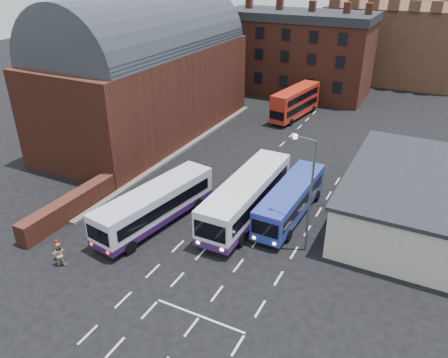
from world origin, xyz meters
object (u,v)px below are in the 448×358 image
at_px(bus_white_outbound, 155,203).
at_px(bus_red_double, 295,102).
at_px(bus_white_inbound, 247,195).
at_px(bus_blue, 290,199).
at_px(pedestrian_red, 59,250).
at_px(pedestrian_beige, 59,254).
at_px(street_lamp, 307,185).

bearing_deg(bus_white_outbound, bus_red_double, 96.33).
xyz_separation_m(bus_white_inbound, bus_red_double, (-4.60, 25.75, 0.09)).
bearing_deg(bus_blue, bus_white_inbound, 27.05).
xyz_separation_m(bus_white_inbound, pedestrian_red, (-9.37, -11.41, -1.15)).
relative_size(bus_white_outbound, pedestrian_beige, 6.47).
xyz_separation_m(bus_white_outbound, pedestrian_beige, (-2.92, -7.48, -0.94)).
distance_m(bus_white_inbound, bus_red_double, 26.16).
height_order(street_lamp, pedestrian_beige, street_lamp).
bearing_deg(bus_red_double, bus_white_inbound, 108.39).
relative_size(bus_white_inbound, pedestrian_red, 7.26).
distance_m(bus_white_outbound, bus_white_inbound, 7.39).
xyz_separation_m(bus_white_outbound, street_lamp, (11.54, 2.00, 3.46)).
distance_m(bus_blue, bus_red_double, 25.44).
height_order(bus_red_double, street_lamp, street_lamp).
height_order(bus_white_outbound, bus_blue, bus_white_outbound).
distance_m(bus_red_double, pedestrian_beige, 37.80).
distance_m(bus_red_double, street_lamp, 30.00).
relative_size(bus_white_outbound, bus_red_double, 1.16).
height_order(bus_white_outbound, bus_white_inbound, bus_white_inbound).
height_order(bus_white_outbound, street_lamp, street_lamp).
distance_m(bus_blue, street_lamp, 5.77).
xyz_separation_m(bus_white_outbound, bus_red_double, (1.40, 30.06, 0.26)).
relative_size(bus_blue, street_lamp, 1.20).
bearing_deg(bus_white_outbound, bus_blue, 41.38).
relative_size(bus_white_outbound, bus_white_inbound, 0.93).
height_order(bus_white_outbound, pedestrian_beige, bus_white_outbound).
xyz_separation_m(bus_white_inbound, street_lamp, (5.53, -2.31, 3.29)).
bearing_deg(bus_white_inbound, pedestrian_beige, 52.96).
xyz_separation_m(bus_white_outbound, bus_blue, (9.24, 5.86, -0.15)).
relative_size(bus_white_outbound, street_lamp, 1.33).
bearing_deg(bus_white_outbound, street_lamp, 18.82).
height_order(bus_blue, bus_red_double, bus_red_double).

